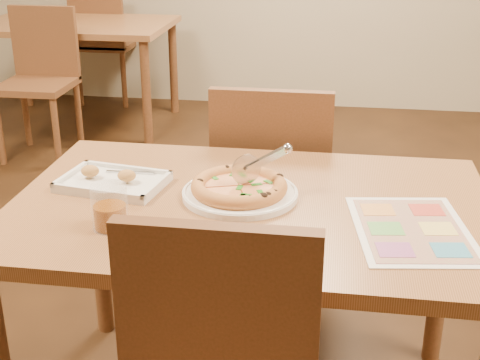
# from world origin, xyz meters

# --- Properties ---
(dining_table) EXTENTS (1.30, 0.85, 0.72)m
(dining_table) POSITION_xyz_m (0.00, 0.00, 0.63)
(dining_table) COLOR #925E3A
(dining_table) RESTS_ON ground
(chair_far) EXTENTS (0.42, 0.42, 0.47)m
(chair_far) POSITION_xyz_m (-0.00, 0.60, 0.57)
(chair_far) COLOR brown
(chair_far) RESTS_ON ground
(bg_table) EXTENTS (1.30, 0.85, 0.72)m
(bg_table) POSITION_xyz_m (-1.60, 2.80, 0.63)
(bg_table) COLOR #925E3A
(bg_table) RESTS_ON ground
(bg_chair_near) EXTENTS (0.42, 0.42, 0.47)m
(bg_chair_near) POSITION_xyz_m (-1.60, 2.20, 0.57)
(bg_chair_near) COLOR brown
(bg_chair_near) RESTS_ON ground
(bg_chair_far) EXTENTS (0.42, 0.42, 0.47)m
(bg_chair_far) POSITION_xyz_m (-1.60, 3.30, 0.57)
(bg_chair_far) COLOR brown
(bg_chair_far) RESTS_ON ground
(plate) EXTENTS (0.38, 0.38, 0.02)m
(plate) POSITION_xyz_m (-0.03, 0.03, 0.73)
(plate) COLOR white
(plate) RESTS_ON dining_table
(pizza) EXTENTS (0.27, 0.27, 0.04)m
(pizza) POSITION_xyz_m (-0.04, 0.03, 0.75)
(pizza) COLOR #CC8145
(pizza) RESTS_ON plate
(pizza_cutter) EXTENTS (0.15, 0.09, 0.10)m
(pizza_cutter) POSITION_xyz_m (0.02, 0.06, 0.81)
(pizza_cutter) COLOR silver
(pizza_cutter) RESTS_ON pizza
(appetizer_tray) EXTENTS (0.32, 0.24, 0.06)m
(appetizer_tray) POSITION_xyz_m (-0.41, 0.05, 0.73)
(appetizer_tray) COLOR silver
(appetizer_tray) RESTS_ON dining_table
(glass_tumbler) EXTENTS (0.09, 0.09, 0.11)m
(glass_tumbler) POSITION_xyz_m (-0.32, -0.20, 0.77)
(glass_tumbler) COLOR #7B3B09
(glass_tumbler) RESTS_ON dining_table
(menu) EXTENTS (0.33, 0.42, 0.00)m
(menu) POSITION_xyz_m (0.42, -0.11, 0.72)
(menu) COLOR white
(menu) RESTS_ON dining_table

